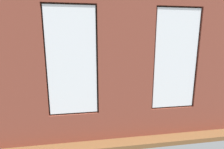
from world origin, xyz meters
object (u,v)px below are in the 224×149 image
at_px(papasan_chair, 108,77).
at_px(potted_plant_near_tv, 32,89).
at_px(potted_plant_by_left_couch, 158,81).
at_px(tv_flatscreen, 22,73).
at_px(potted_plant_beside_window_right, 16,102).
at_px(remote_black, 105,83).
at_px(media_console, 24,92).
at_px(candle_jar, 114,84).
at_px(potted_plant_between_couches, 164,97).
at_px(remote_gray, 110,84).
at_px(potted_plant_corner_far_left, 219,94).
at_px(cup_ceramic, 121,82).
at_px(table_plant_small, 98,83).
at_px(couch_by_window, 108,111).
at_px(potted_plant_foreground_right, 41,70).
at_px(potted_plant_corner_near_left, 161,73).
at_px(coffee_table, 110,85).
at_px(couch_left, 185,91).

height_order(papasan_chair, potted_plant_near_tv, potted_plant_near_tv).
bearing_deg(potted_plant_by_left_couch, tv_flatscreen, 6.29).
bearing_deg(papasan_chair, potted_plant_beside_window_right, 52.42).
xyz_separation_m(remote_black, media_console, (2.83, 0.26, -0.13)).
relative_size(candle_jar, potted_plant_between_couches, 0.12).
xyz_separation_m(remote_gray, potted_plant_corner_far_left, (-2.60, 2.32, 0.23)).
distance_m(cup_ceramic, papasan_chair, 0.89).
bearing_deg(table_plant_small, papasan_chair, -115.81).
distance_m(couch_by_window, remote_black, 2.34).
bearing_deg(potted_plant_foreground_right, potted_plant_corner_near_left, -179.48).
height_order(candle_jar, potted_plant_between_couches, potted_plant_between_couches).
xyz_separation_m(potted_plant_foreground_right, potted_plant_corner_far_left, (-5.34, 3.57, -0.16)).
bearing_deg(remote_gray, potted_plant_corner_near_left, 24.62).
bearing_deg(tv_flatscreen, potted_plant_beside_window_right, 104.46).
distance_m(couch_by_window, tv_flatscreen, 3.40).
xyz_separation_m(couch_by_window, potted_plant_by_left_couch, (-2.46, -2.63, 0.01)).
height_order(coffee_table, potted_plant_corner_far_left, potted_plant_corner_far_left).
height_order(papasan_chair, potted_plant_between_couches, potted_plant_between_couches).
distance_m(tv_flatscreen, potted_plant_corner_near_left, 5.83).
height_order(potted_plant_foreground_right, potted_plant_by_left_couch, potted_plant_foreground_right).
bearing_deg(potted_plant_corner_far_left, potted_plant_near_tv, -14.18).
bearing_deg(candle_jar, table_plant_small, 0.00).
height_order(tv_flatscreen, potted_plant_by_left_couch, tv_flatscreen).
relative_size(potted_plant_near_tv, potted_plant_corner_near_left, 1.54).
bearing_deg(potted_plant_corner_near_left, tv_flatscreen, 14.36).
distance_m(potted_plant_corner_far_left, potted_plant_beside_window_right, 5.07).
height_order(couch_left, remote_black, couch_left).
bearing_deg(media_console, remote_black, -174.85).
height_order(couch_by_window, couch_left, same).
relative_size(remote_black, potted_plant_corner_far_left, 0.16).
height_order(coffee_table, remote_black, remote_black).
bearing_deg(tv_flatscreen, candle_jar, -179.61).
relative_size(remote_black, media_console, 0.19).
bearing_deg(remote_black, media_console, 102.79).
relative_size(tv_flatscreen, potted_plant_between_couches, 1.12).
height_order(potted_plant_near_tv, potted_plant_between_couches, potted_plant_near_tv).
bearing_deg(potted_plant_beside_window_right, remote_gray, -136.77).
xyz_separation_m(potted_plant_between_couches, potted_plant_corner_far_left, (-1.51, 0.15, 0.06)).
height_order(cup_ceramic, papasan_chair, papasan_chair).
height_order(papasan_chair, potted_plant_corner_far_left, potted_plant_corner_far_left).
height_order(remote_gray, tv_flatscreen, tv_flatscreen).
bearing_deg(couch_by_window, potted_plant_foreground_right, -56.10).
distance_m(coffee_table, potted_plant_near_tv, 2.71).
bearing_deg(potted_plant_between_couches, potted_plant_corner_far_left, 174.33).
height_order(remote_black, potted_plant_corner_near_left, potted_plant_corner_near_left).
bearing_deg(remote_gray, table_plant_small, -166.84).
xyz_separation_m(table_plant_small, papasan_chair, (-0.52, -1.08, -0.06)).
distance_m(potted_plant_foreground_right, potted_plant_by_left_couch, 4.88).
bearing_deg(tv_flatscreen, remote_gray, -177.21).
bearing_deg(coffee_table, papasan_chair, -93.03).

